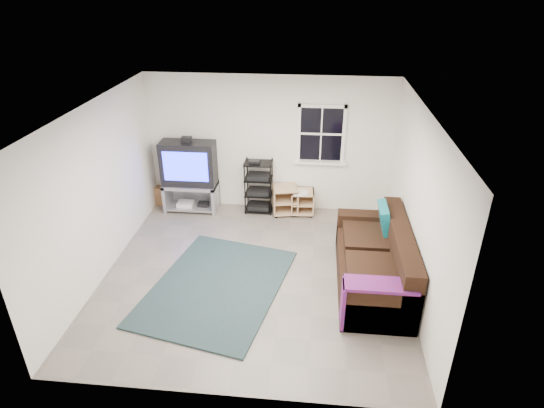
# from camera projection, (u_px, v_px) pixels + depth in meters

# --- Properties ---
(room) EXTENTS (4.60, 4.62, 4.60)m
(room) POSITION_uv_depth(u_px,v_px,m) (321.00, 138.00, 8.33)
(room) COLOR slate
(room) RESTS_ON ground
(tv_unit) EXTENTS (1.02, 0.51, 1.50)m
(tv_unit) POSITION_uv_depth(u_px,v_px,m) (189.00, 171.00, 8.63)
(tv_unit) COLOR #929299
(tv_unit) RESTS_ON ground
(av_rack) EXTENTS (0.53, 0.38, 1.05)m
(av_rack) POSITION_uv_depth(u_px,v_px,m) (259.00, 190.00, 8.74)
(av_rack) COLOR black
(av_rack) RESTS_ON ground
(side_table_left) EXTENTS (0.55, 0.55, 0.55)m
(side_table_left) POSITION_uv_depth(u_px,v_px,m) (285.00, 198.00, 8.77)
(side_table_left) COLOR tan
(side_table_left) RESTS_ON ground
(side_table_right) EXTENTS (0.45, 0.47, 0.49)m
(side_table_right) POSITION_uv_depth(u_px,v_px,m) (302.00, 200.00, 8.75)
(side_table_right) COLOR tan
(side_table_right) RESTS_ON ground
(sofa) EXTENTS (0.99, 2.23, 1.02)m
(sofa) POSITION_uv_depth(u_px,v_px,m) (376.00, 264.00, 6.69)
(sofa) COLOR black
(sofa) RESTS_ON ground
(shag_rug) EXTENTS (2.27, 2.79, 0.03)m
(shag_rug) POSITION_uv_depth(u_px,v_px,m) (217.00, 286.00, 6.78)
(shag_rug) COLOR black
(shag_rug) RESTS_ON ground
(paper_bag) EXTENTS (0.28, 0.20, 0.37)m
(paper_bag) POSITION_uv_depth(u_px,v_px,m) (162.00, 196.00, 9.11)
(paper_bag) COLOR #9A6C45
(paper_bag) RESTS_ON ground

